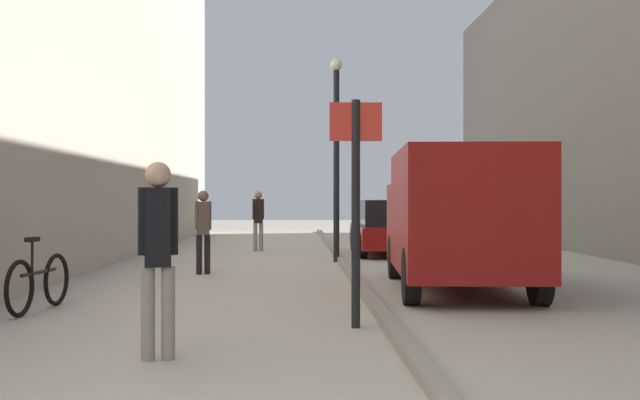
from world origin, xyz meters
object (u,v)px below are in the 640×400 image
(pedestrian_mid_block, at_px, (203,226))
(delivery_van, at_px, (457,216))
(pedestrian_main_foreground, at_px, (158,245))
(pedestrian_far_crossing, at_px, (258,217))
(parked_car, at_px, (389,228))
(street_sign_post, at_px, (356,192))
(lamp_post, at_px, (336,146))
(bicycle_leaning, at_px, (39,282))

(pedestrian_mid_block, xyz_separation_m, delivery_van, (4.41, -2.79, 0.25))
(pedestrian_main_foreground, height_order, pedestrian_far_crossing, pedestrian_main_foreground)
(delivery_van, relative_size, parked_car, 1.25)
(pedestrian_main_foreground, relative_size, street_sign_post, 0.69)
(lamp_post, height_order, bicycle_leaning, lamp_post)
(pedestrian_mid_block, bearing_deg, lamp_post, 27.03)
(delivery_van, height_order, lamp_post, lamp_post)
(pedestrian_mid_block, xyz_separation_m, parked_car, (4.30, 5.27, -0.23))
(street_sign_post, bearing_deg, pedestrian_main_foreground, 41.59)
(pedestrian_main_foreground, bearing_deg, pedestrian_far_crossing, -100.00)
(lamp_post, bearing_deg, street_sign_post, -91.67)
(parked_car, xyz_separation_m, street_sign_post, (-1.81, -11.58, 0.83))
(pedestrian_main_foreground, xyz_separation_m, delivery_van, (3.85, 5.19, 0.15))
(pedestrian_far_crossing, relative_size, delivery_van, 0.32)
(street_sign_post, distance_m, lamp_post, 9.25)
(lamp_post, relative_size, bicycle_leaning, 2.70)
(delivery_van, xyz_separation_m, lamp_post, (-1.64, 5.66, 1.52))
(pedestrian_mid_block, height_order, bicycle_leaning, pedestrian_mid_block)
(bicycle_leaning, bearing_deg, pedestrian_main_foreground, -48.60)
(pedestrian_main_foreground, height_order, delivery_van, delivery_van)
(pedestrian_main_foreground, distance_m, bicycle_leaning, 3.80)
(street_sign_post, xyz_separation_m, lamp_post, (0.27, 9.17, 1.18))
(pedestrian_main_foreground, bearing_deg, street_sign_post, -148.30)
(pedestrian_far_crossing, xyz_separation_m, bicycle_leaning, (-2.30, -11.55, -0.60))
(street_sign_post, bearing_deg, pedestrian_mid_block, -67.76)
(lamp_post, bearing_deg, delivery_van, -73.82)
(pedestrian_main_foreground, xyz_separation_m, pedestrian_far_crossing, (0.19, 14.64, -0.06))
(pedestrian_far_crossing, bearing_deg, pedestrian_main_foreground, -108.97)
(parked_car, height_order, bicycle_leaning, parked_car)
(pedestrian_mid_block, bearing_deg, pedestrian_main_foreground, -104.97)
(pedestrian_far_crossing, bearing_deg, delivery_van, -87.05)
(parked_car, height_order, lamp_post, lamp_post)
(pedestrian_mid_block, xyz_separation_m, bicycle_leaning, (-1.55, -4.90, -0.57))
(pedestrian_main_foreground, height_order, pedestrian_mid_block, pedestrian_main_foreground)
(delivery_van, bearing_deg, bicycle_leaning, -156.73)
(pedestrian_main_foreground, relative_size, parked_car, 0.43)
(pedestrian_main_foreground, bearing_deg, delivery_van, -135.79)
(pedestrian_main_foreground, height_order, street_sign_post, street_sign_post)
(street_sign_post, bearing_deg, pedestrian_far_crossing, -81.68)
(street_sign_post, bearing_deg, lamp_post, -91.04)
(delivery_van, bearing_deg, pedestrian_main_foreground, -122.75)
(pedestrian_main_foreground, bearing_deg, parked_car, -115.02)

